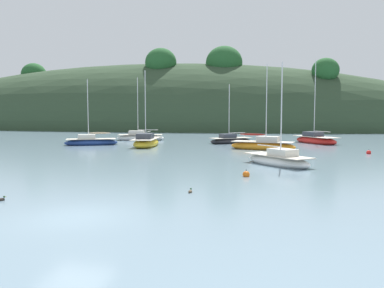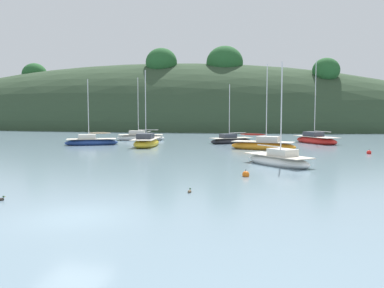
% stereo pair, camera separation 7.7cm
% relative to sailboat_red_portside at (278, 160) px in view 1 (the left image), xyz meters
% --- Properties ---
extents(ground_plane, '(400.00, 400.00, 0.00)m').
position_rel_sailboat_red_portside_xyz_m(ground_plane, '(-7.37, -16.65, -0.38)').
color(ground_plane, slate).
extents(far_shoreline_hill, '(150.00, 36.00, 35.15)m').
position_rel_sailboat_red_portside_xyz_m(far_shoreline_hill, '(-32.31, 63.59, -0.27)').
color(far_shoreline_hill, '#2D422B').
rests_on(far_shoreline_hill, ground).
extents(sailboat_red_portside, '(5.76, 5.88, 7.84)m').
position_rel_sailboat_red_portside_xyz_m(sailboat_red_portside, '(0.00, 0.00, 0.00)').
color(sailboat_red_portside, white).
rests_on(sailboat_red_portside, ground).
extents(sailboat_blue_center, '(7.40, 3.74, 9.34)m').
position_rel_sailboat_red_portside_xyz_m(sailboat_blue_center, '(-1.64, 12.79, 0.05)').
color(sailboat_blue_center, orange).
rests_on(sailboat_blue_center, ground).
extents(sailboat_orange_cutter, '(6.17, 7.55, 11.00)m').
position_rel_sailboat_red_portside_xyz_m(sailboat_orange_cutter, '(4.63, 23.01, 0.07)').
color(sailboat_orange_cutter, red).
rests_on(sailboat_orange_cutter, ground).
extents(sailboat_cream_ketch, '(6.66, 4.80, 8.22)m').
position_rel_sailboat_red_portside_xyz_m(sailboat_cream_ketch, '(-22.50, 14.13, 0.02)').
color(sailboat_cream_ketch, navy).
rests_on(sailboat_cream_ketch, ground).
extents(sailboat_navy_dinghy, '(5.93, 5.44, 7.79)m').
position_rel_sailboat_red_portside_xyz_m(sailboat_navy_dinghy, '(-6.10, 20.54, -0.01)').
color(sailboat_navy_dinghy, '#232328').
rests_on(sailboat_navy_dinghy, ground).
extents(sailboat_teal_outer, '(3.79, 8.10, 9.13)m').
position_rel_sailboat_red_portside_xyz_m(sailboat_teal_outer, '(-15.26, 13.85, 0.08)').
color(sailboat_teal_outer, gold).
rests_on(sailboat_teal_outer, ground).
extents(sailboat_black_sloop, '(7.21, 4.06, 9.22)m').
position_rel_sailboat_red_portside_xyz_m(sailboat_black_sloop, '(-19.59, 23.54, 0.04)').
color(sailboat_black_sloop, white).
rests_on(sailboat_black_sloop, ground).
extents(mooring_buoy_outer, '(0.44, 0.44, 0.54)m').
position_rel_sailboat_red_portside_xyz_m(mooring_buoy_outer, '(8.42, 10.19, -0.25)').
color(mooring_buoy_outer, red).
rests_on(mooring_buoy_outer, ground).
extents(mooring_buoy_inner, '(0.44, 0.44, 0.54)m').
position_rel_sailboat_red_portside_xyz_m(mooring_buoy_inner, '(-1.89, -5.91, -0.25)').
color(mooring_buoy_inner, orange).
rests_on(mooring_buoy_inner, ground).
extents(duck_lone_right, '(0.33, 0.40, 0.24)m').
position_rel_sailboat_red_portside_xyz_m(duck_lone_right, '(-11.92, -14.99, -0.32)').
color(duck_lone_right, '#2D2823').
rests_on(duck_lone_right, ground).
extents(duck_trailing, '(0.18, 0.42, 0.24)m').
position_rel_sailboat_red_portside_xyz_m(duck_trailing, '(-4.15, -11.38, -0.32)').
color(duck_trailing, brown).
rests_on(duck_trailing, ground).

